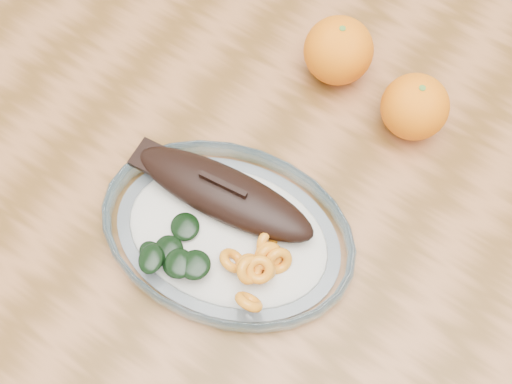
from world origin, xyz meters
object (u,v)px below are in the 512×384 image
orange_right (415,107)px  orange_left (338,51)px  plated_meal (227,230)px  dining_table (327,223)px

orange_right → orange_left: bearing=170.9°
plated_meal → dining_table: bearing=45.2°
dining_table → orange_left: size_ratio=13.36×
orange_left → plated_meal: bearing=-86.7°
plated_meal → orange_left: size_ratio=7.15×
orange_right → plated_meal: bearing=-112.3°
dining_table → plated_meal: bearing=-122.5°
plated_meal → orange_left: 0.28m
plated_meal → orange_right: (0.10, 0.25, 0.02)m
orange_left → dining_table: bearing=-58.9°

